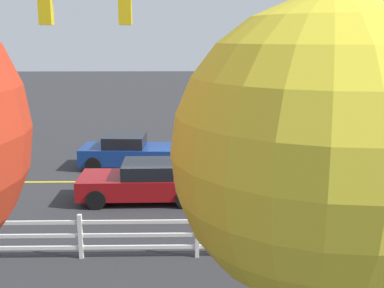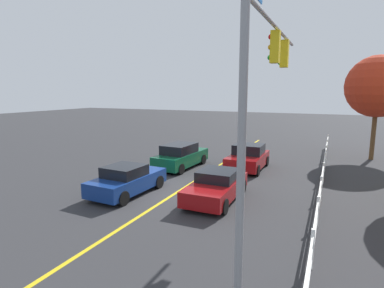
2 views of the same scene
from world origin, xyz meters
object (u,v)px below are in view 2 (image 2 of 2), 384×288
at_px(car_1, 127,180).
at_px(tree_1, 378,87).
at_px(car_0, 248,158).
at_px(car_3, 181,156).
at_px(car_2, 216,186).

xyz_separation_m(car_1, tree_1, (-13.46, 11.32, 4.46)).
xyz_separation_m(car_0, car_3, (1.43, -3.97, 0.03)).
relative_size(car_1, car_2, 0.98).
bearing_deg(car_0, car_3, -70.25).
distance_m(car_1, tree_1, 18.14).
xyz_separation_m(car_2, tree_1, (-12.50, 7.19, 4.49)).
relative_size(car_0, car_1, 0.96).
height_order(car_1, tree_1, tree_1).
relative_size(car_0, tree_1, 0.54).
bearing_deg(tree_1, car_3, -55.39).
bearing_deg(car_3, car_2, -135.46).
distance_m(car_0, car_2, 6.12).
bearing_deg(tree_1, car_0, -49.01).
relative_size(car_2, tree_1, 0.58).
relative_size(car_3, tree_1, 0.62).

